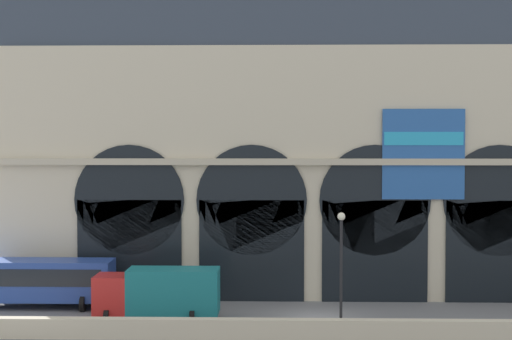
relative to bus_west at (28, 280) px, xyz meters
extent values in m
plane|color=slate|center=(18.62, -2.60, -1.78)|extent=(200.00, 200.00, 0.00)
cube|color=beige|center=(18.62, -7.75, -1.22)|extent=(90.00, 0.70, 1.12)
cube|color=beige|center=(18.62, 4.83, 6.85)|extent=(43.06, 4.86, 17.26)
cube|color=#333D4C|center=(18.62, 5.13, 17.38)|extent=(43.06, 4.26, 3.80)
cube|color=black|center=(6.20, 2.35, 1.65)|extent=(7.08, 0.20, 6.86)
cylinder|color=black|center=(6.20, 2.35, 5.08)|extent=(7.45, 0.20, 7.45)
cube|color=black|center=(14.48, 2.35, 1.65)|extent=(7.08, 0.20, 6.86)
cylinder|color=black|center=(14.48, 2.35, 5.08)|extent=(7.45, 0.20, 7.45)
cube|color=black|center=(22.77, 2.35, 1.65)|extent=(7.08, 0.20, 6.86)
cylinder|color=black|center=(22.77, 2.35, 5.08)|extent=(7.45, 0.20, 7.45)
cube|color=black|center=(31.05, 2.35, 1.65)|extent=(7.08, 0.20, 6.86)
cylinder|color=black|center=(31.05, 2.35, 5.08)|extent=(7.45, 0.20, 7.45)
cube|color=#2659A5|center=(25.95, 2.23, 8.17)|extent=(5.47, 0.12, 6.03)
cube|color=#26A5D8|center=(25.95, 2.15, 9.21)|extent=(5.25, 0.04, 0.89)
cube|color=#C0B49A|center=(18.62, 2.25, 7.66)|extent=(43.06, 0.50, 0.44)
cube|color=#28479E|center=(0.00, 0.01, 0.02)|extent=(11.00, 2.50, 2.60)
cube|color=black|center=(0.00, -1.26, 0.37)|extent=(10.12, 0.04, 1.10)
cylinder|color=black|center=(3.85, -1.12, -1.28)|extent=(0.28, 1.00, 1.00)
cylinder|color=black|center=(3.85, 1.13, -1.28)|extent=(0.28, 1.00, 1.00)
cube|color=red|center=(6.18, -3.27, -0.21)|extent=(2.00, 2.30, 2.30)
cube|color=#19727A|center=(9.93, -3.27, -0.01)|extent=(5.50, 2.30, 2.70)
cylinder|color=black|center=(6.08, -4.30, -1.36)|extent=(0.28, 0.84, 0.84)
cylinder|color=black|center=(6.08, -2.23, -1.36)|extent=(0.28, 0.84, 0.84)
cylinder|color=black|center=(11.18, -4.30, -1.36)|extent=(0.28, 0.84, 0.84)
cylinder|color=black|center=(11.18, -2.23, -1.36)|extent=(0.28, 0.84, 0.84)
cylinder|color=black|center=(19.74, -6.95, 1.47)|extent=(0.16, 0.16, 6.50)
sphere|color=#F2EDCC|center=(19.74, -6.95, 4.90)|extent=(0.44, 0.44, 0.44)
camera|label=1|loc=(16.15, -50.08, 9.15)|focal=54.86mm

